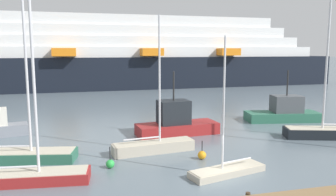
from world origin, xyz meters
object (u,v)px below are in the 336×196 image
sailboat_5 (329,131)px  channel_buoy_0 (110,164)px  cruise_ship (65,56)px  sailboat_3 (154,145)px  fishing_boat_1 (176,123)px  sailboat_2 (227,168)px  sailboat_4 (29,174)px  sailboat_1 (23,154)px  channel_buoy_2 (202,155)px  fishing_boat_0 (284,112)px

sailboat_5 → channel_buoy_0: size_ratio=9.02×
sailboat_5 → cruise_ship: size_ratio=0.11×
sailboat_3 → fishing_boat_1: size_ratio=1.33×
sailboat_2 → cruise_ship: size_ratio=0.07×
sailboat_4 → fishing_boat_1: 14.00m
sailboat_2 → sailboat_3: size_ratio=0.84×
sailboat_1 → channel_buoy_2: bearing=-1.2°
channel_buoy_0 → cruise_ship: size_ratio=0.01×
sailboat_3 → channel_buoy_2: sailboat_3 is taller
cruise_ship → channel_buoy_2: bearing=-78.3°
sailboat_3 → fishing_boat_0: bearing=18.6°
sailboat_1 → cruise_ship: cruise_ship is taller
sailboat_1 → sailboat_3: bearing=9.7°
sailboat_5 → fishing_boat_0: (0.28, 7.19, 0.33)m
fishing_boat_0 → sailboat_5: bearing=-82.7°
sailboat_2 → fishing_boat_0: size_ratio=1.04×
sailboat_1 → sailboat_5: (24.37, 0.13, 0.12)m
sailboat_2 → fishing_boat_0: sailboat_2 is taller
cruise_ship → sailboat_3: bearing=-81.1°
sailboat_3 → sailboat_2: bearing=-64.8°
sailboat_2 → channel_buoy_2: bearing=-94.8°
fishing_boat_1 → sailboat_1: bearing=15.0°
sailboat_1 → fishing_boat_0: 25.72m
fishing_boat_0 → channel_buoy_2: fishing_boat_0 is taller
sailboat_1 → channel_buoy_2: 12.17m
sailboat_3 → sailboat_4: size_ratio=0.87×
fishing_boat_0 → sailboat_1: bearing=-154.0°
sailboat_3 → fishing_boat_1: (3.00, 4.74, 0.52)m
sailboat_4 → channel_buoy_2: 11.00m
channel_buoy_0 → channel_buoy_2: (6.28, 0.23, 0.02)m
sailboat_1 → fishing_boat_1: size_ratio=1.45×
sailboat_2 → channel_buoy_0: size_ratio=5.94×
sailboat_4 → sailboat_2: bearing=-1.6°
sailboat_2 → channel_buoy_2: size_ratio=6.33×
sailboat_5 → fishing_boat_1: size_ratio=1.68×
sailboat_5 → channel_buoy_2: bearing=29.1°
sailboat_4 → cruise_ship: 50.13m
sailboat_2 → sailboat_1: bearing=-38.9°
sailboat_4 → fishing_boat_1: bearing=44.2°
fishing_boat_1 → channel_buoy_0: 9.75m
sailboat_5 → channel_buoy_0: 18.99m
sailboat_1 → channel_buoy_0: 6.28m
sailboat_1 → cruise_ship: bearing=100.3°
fishing_boat_0 → channel_buoy_0: (-19.04, -10.12, -0.68)m
fishing_boat_1 → channel_buoy_2: bearing=83.6°
sailboat_5 → sailboat_1: bearing=17.1°
sailboat_3 → channel_buoy_2: size_ratio=7.58×
sailboat_3 → channel_buoy_0: sailboat_3 is taller
channel_buoy_0 → channel_buoy_2: channel_buoy_0 is taller
sailboat_5 → fishing_boat_0: bearing=-75.4°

